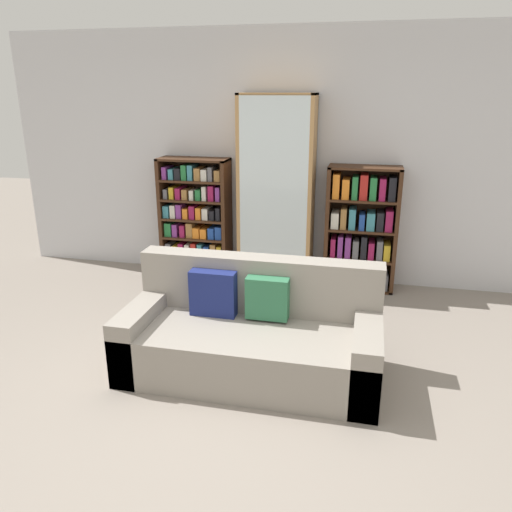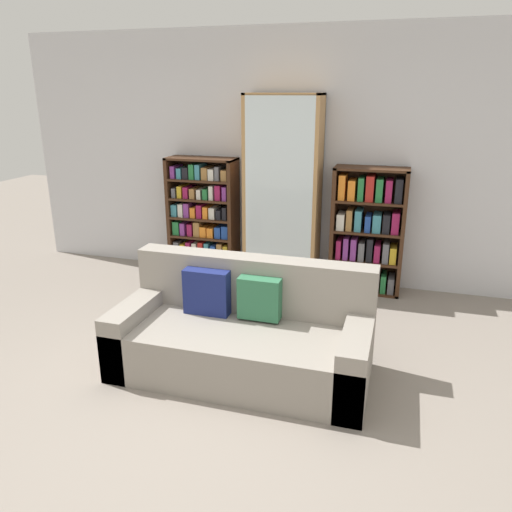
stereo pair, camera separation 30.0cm
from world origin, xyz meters
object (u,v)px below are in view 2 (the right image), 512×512
at_px(bookshelf_left, 204,218).
at_px(wine_bottle, 306,322).
at_px(display_cabinet, 283,194).
at_px(couch, 243,336).
at_px(bookshelf_right, 368,233).

bearing_deg(bookshelf_left, wine_bottle, -40.48).
distance_m(bookshelf_left, display_cabinet, 1.00).
height_order(couch, display_cabinet, display_cabinet).
bearing_deg(bookshelf_left, display_cabinet, -0.94).
bearing_deg(display_cabinet, bookshelf_right, 0.95).
relative_size(bookshelf_left, wine_bottle, 4.07).
distance_m(display_cabinet, bookshelf_right, 0.99).
distance_m(couch, bookshelf_left, 2.26).
xyz_separation_m(couch, display_cabinet, (-0.17, 1.92, 0.72)).
xyz_separation_m(couch, bookshelf_right, (0.74, 1.93, 0.36)).
height_order(couch, bookshelf_right, bookshelf_right).
relative_size(bookshelf_right, wine_bottle, 3.98).
height_order(bookshelf_left, bookshelf_right, bookshelf_left).
bearing_deg(display_cabinet, couch, -84.79).
height_order(bookshelf_left, wine_bottle, bookshelf_left).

